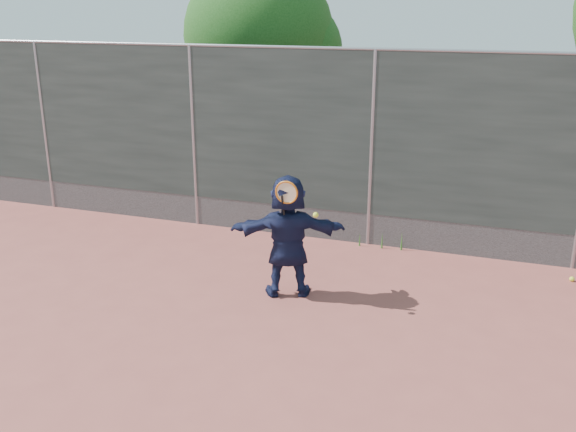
% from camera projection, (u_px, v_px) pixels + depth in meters
% --- Properties ---
extents(ground, '(80.00, 80.00, 0.00)m').
position_uv_depth(ground, '(299.00, 350.00, 7.05)').
color(ground, '#9E4C42').
rests_on(ground, ground).
extents(player, '(1.56, 0.96, 1.61)m').
position_uv_depth(player, '(288.00, 236.00, 8.19)').
color(player, '#161C3D').
rests_on(player, ground).
extents(ball_ground, '(0.07, 0.07, 0.07)m').
position_uv_depth(ball_ground, '(572.00, 279.00, 8.79)').
color(ball_ground, '#E5F636').
rests_on(ball_ground, ground).
extents(fence, '(20.00, 0.06, 3.03)m').
position_uv_depth(fence, '(372.00, 146.00, 9.69)').
color(fence, '#38423D').
rests_on(fence, ground).
extents(swing_action, '(0.57, 0.17, 0.51)m').
position_uv_depth(swing_action, '(289.00, 196.00, 7.79)').
color(swing_action, orange).
rests_on(swing_action, ground).
extents(tree_left, '(3.15, 3.00, 4.53)m').
position_uv_depth(tree_left, '(267.00, 39.00, 12.88)').
color(tree_left, '#382314').
rests_on(tree_left, ground).
extents(weed_clump, '(0.68, 0.07, 0.30)m').
position_uv_depth(weed_clump, '(385.00, 240.00, 9.95)').
color(weed_clump, '#387226').
rests_on(weed_clump, ground).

